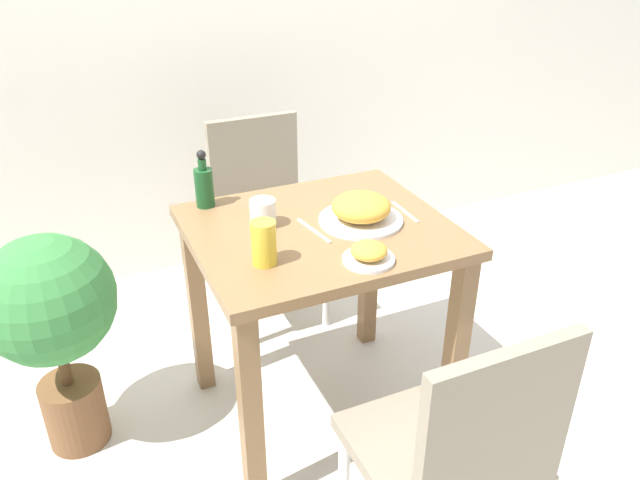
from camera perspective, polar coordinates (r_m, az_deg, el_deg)
name	(u,v)px	position (r m, az deg, el deg)	size (l,w,h in m)	color
ground_plane	(320,407)	(2.43, 0.00, -15.00)	(16.00, 16.00, 0.00)	beige
dining_table	(320,266)	(2.06, 0.00, -2.37)	(0.81, 0.71, 0.77)	olive
chair_near	(459,451)	(1.64, 12.56, -18.30)	(0.42, 0.42, 0.88)	gray
chair_far	(264,210)	(2.74, -5.11, 2.75)	(0.42, 0.42, 0.88)	gray
food_plate	(361,210)	(2.01, 3.78, 2.77)	(0.27, 0.27, 0.09)	white
side_plate	(369,254)	(1.79, 4.48, -1.26)	(0.15, 0.15, 0.06)	white
drink_cup	(263,213)	(1.98, -5.24, 2.47)	(0.08, 0.08, 0.09)	white
juice_glass	(264,243)	(1.76, -5.16, -0.27)	(0.07, 0.07, 0.13)	gold
sauce_bottle	(204,185)	(2.13, -10.56, 4.96)	(0.06, 0.06, 0.20)	#194C23
fork_utensil	(314,231)	(1.96, -0.58, 0.87)	(0.04, 0.19, 0.00)	silver
spoon_utensil	(405,212)	(2.10, 7.78, 2.58)	(0.01, 0.17, 0.00)	silver
potted_plant_left	(52,315)	(2.16, -23.32, -6.34)	(0.42, 0.42, 0.80)	brown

